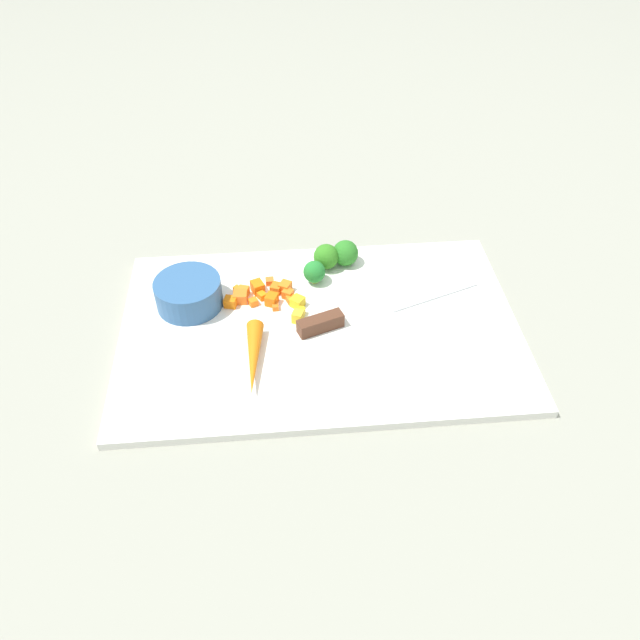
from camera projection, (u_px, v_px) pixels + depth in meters
The scene contains 25 objects.
ground_plane at pixel (320, 331), 0.88m from camera, with size 4.00×4.00×0.00m, color gray.
cutting_board at pixel (320, 328), 0.88m from camera, with size 0.55×0.36×0.01m, color white.
prep_bowl at pixel (189, 293), 0.89m from camera, with size 0.09×0.09×0.04m, color #305A8B.
chef_knife at pixel (357, 314), 0.88m from camera, with size 0.27×0.12×0.02m.
whole_carrot at pixel (253, 358), 0.81m from camera, with size 0.02×0.02×0.12m, color orange.
carrot_dice_0 at pixel (231, 302), 0.90m from camera, with size 0.02×0.01×0.01m, color orange.
carrot_dice_1 at pixel (253, 302), 0.90m from camera, with size 0.01×0.01×0.01m, color orange.
carrot_dice_2 at pixel (262, 296), 0.91m from camera, with size 0.01×0.01×0.01m, color orange.
carrot_dice_3 at pixel (275, 307), 0.90m from camera, with size 0.01×0.01×0.01m, color orange.
carrot_dice_4 at pixel (285, 287), 0.92m from camera, with size 0.02×0.02×0.02m, color orange.
carrot_dice_5 at pixel (240, 297), 0.91m from camera, with size 0.02×0.02×0.02m, color orange.
carrot_dice_6 at pixel (243, 291), 0.92m from camera, with size 0.01×0.02×0.01m, color orange.
carrot_dice_7 at pixel (258, 287), 0.92m from camera, with size 0.02×0.02×0.02m, color orange.
carrot_dice_8 at pixel (288, 294), 0.92m from camera, with size 0.01×0.01×0.01m, color orange.
carrot_dice_9 at pixel (272, 299), 0.90m from camera, with size 0.02×0.02×0.02m, color orange.
carrot_dice_10 at pixel (270, 281), 0.94m from camera, with size 0.01×0.01×0.01m, color orange.
carrot_dice_11 at pixel (291, 300), 0.91m from camera, with size 0.01×0.01×0.01m, color orange.
carrot_dice_12 at pixel (237, 290), 0.92m from camera, with size 0.01×0.01×0.01m, color orange.
carrot_dice_13 at pixel (276, 288), 0.92m from camera, with size 0.01×0.02×0.01m, color orange.
pepper_dice_0 at pixel (298, 317), 0.88m from camera, with size 0.02×0.01×0.02m, color yellow.
pepper_dice_1 at pixel (298, 302), 0.90m from camera, with size 0.02×0.02×0.01m, color yellow.
pepper_dice_2 at pixel (301, 312), 0.89m from camera, with size 0.01×0.01×0.01m, color yellow.
broccoli_floret_0 at pixel (326, 257), 0.96m from camera, with size 0.04×0.04×0.04m.
broccoli_floret_1 at pixel (345, 253), 0.97m from camera, with size 0.04×0.04×0.04m.
broccoli_floret_2 at pixel (316, 272), 0.93m from camera, with size 0.03×0.03×0.04m.
Camera 1 is at (0.06, 0.63, 0.61)m, focal length 35.24 mm.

